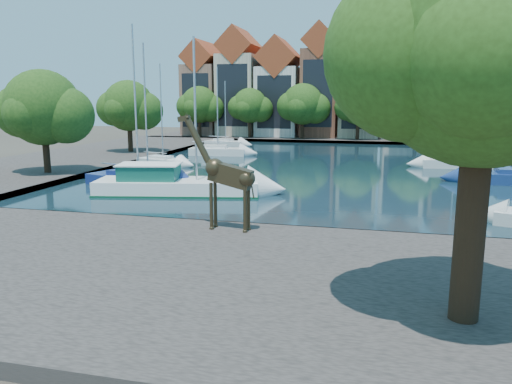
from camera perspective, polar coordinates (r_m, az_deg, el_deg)
ground at (r=24.32m, az=1.40°, el=-4.76°), size 160.00×160.00×0.00m
water_basin at (r=47.60m, az=7.64°, el=2.88°), size 38.00×50.00×0.08m
near_quay at (r=17.81m, az=-3.52°, el=-9.86°), size 50.00×14.00×0.50m
far_quay at (r=79.30m, az=10.20°, el=6.10°), size 60.00×16.00×0.50m
left_quay at (r=56.03m, az=-18.73°, el=3.81°), size 14.00×52.00×0.50m
plane_tree at (r=14.17m, az=25.18°, el=14.44°), size 8.32×6.40×10.62m
townhouse_west_end at (r=83.71m, az=-5.86°, el=11.33°), size 5.44×9.18×14.93m
townhouse_west_mid at (r=81.91m, az=-1.82°, el=12.00°), size 5.94×9.18×16.79m
townhouse_west_inner at (r=80.39m, az=2.74°, el=11.39°), size 6.43×9.18×15.15m
townhouse_center at (r=79.41m, az=7.46°, el=12.05°), size 5.44×9.18×16.93m
townhouse_east_inner at (r=78.94m, az=11.86°, el=11.46°), size 5.94×9.18×15.79m
townhouse_east_mid at (r=78.97m, az=16.68°, el=11.51°), size 6.43×9.18×16.65m
townhouse_east_end at (r=79.51m, az=21.40°, el=10.50°), size 5.44×9.18×14.43m
far_tree_far_west at (r=78.17m, az=-6.42°, el=9.76°), size 7.28×5.60×7.68m
far_tree_west at (r=75.80m, az=-0.65°, el=9.71°), size 6.76×5.20×7.36m
far_tree_mid_west at (r=74.20m, az=5.44°, el=9.81°), size 7.80×6.00×8.00m
far_tree_mid_east at (r=73.45m, az=11.70°, el=9.50°), size 7.02×5.40×7.52m
far_tree_east at (r=73.57m, az=18.02°, el=9.29°), size 7.54×5.80×7.84m
far_tree_far_east at (r=74.55m, az=24.21°, el=8.76°), size 6.76×5.20×7.36m
side_tree_left_near at (r=43.46m, az=-23.05°, el=8.59°), size 7.80×6.00×8.20m
side_tree_left_far at (r=57.57m, az=-14.25°, el=9.34°), size 7.28×5.60×7.88m
giraffe_statue at (r=22.72m, az=-3.60°, el=2.03°), size 3.66×0.79×5.23m
motorsailer at (r=34.07m, az=-9.52°, el=1.09°), size 11.28×5.28×10.26m
sailboat_left_a at (r=39.03m, az=-12.22°, el=1.92°), size 6.49×4.16×10.34m
sailboat_left_b at (r=37.63m, az=-13.27°, el=1.57°), size 8.57×4.99×11.44m
sailboat_left_c at (r=48.73m, az=-10.58°, el=3.61°), size 5.50×3.27×9.50m
sailboat_left_d at (r=56.41m, az=-4.36°, el=4.84°), size 6.46×2.76×9.69m
sailboat_left_e at (r=67.58m, az=-3.49°, el=5.74°), size 5.90×3.10×8.52m
sailboat_right_c at (r=49.86m, az=21.80°, el=3.32°), size 6.37×2.93×10.79m
sailboat_right_d at (r=59.03m, az=23.54°, el=4.15°), size 5.52×3.79×8.45m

